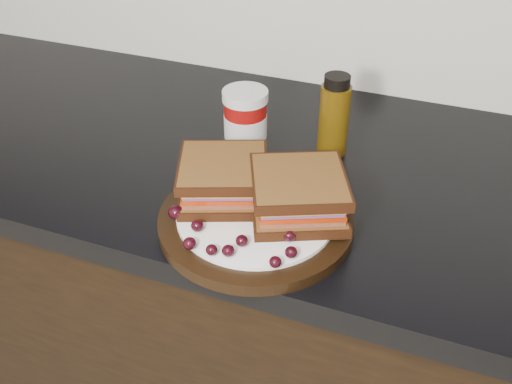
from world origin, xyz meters
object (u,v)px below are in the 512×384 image
sandwich_left (223,179)px  plate (256,221)px  condiment_jar (245,121)px  oil_bottle (334,115)px

sandwich_left → plate: bearing=-41.6°
sandwich_left → condiment_jar: bearing=79.4°
plate → oil_bottle: 0.25m
plate → condiment_jar: 0.21m
condiment_jar → oil_bottle: bearing=18.6°
plate → oil_bottle: bearing=78.0°
plate → oil_bottle: (0.05, 0.23, 0.06)m
plate → condiment_jar: size_ratio=2.51×
condiment_jar → oil_bottle: 0.15m
oil_bottle → condiment_jar: bearing=-161.4°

